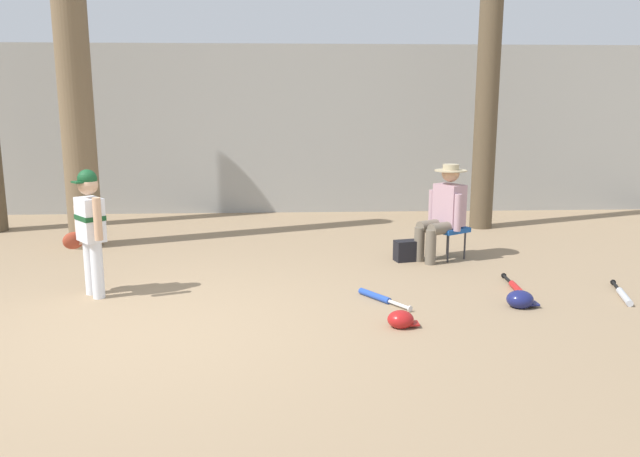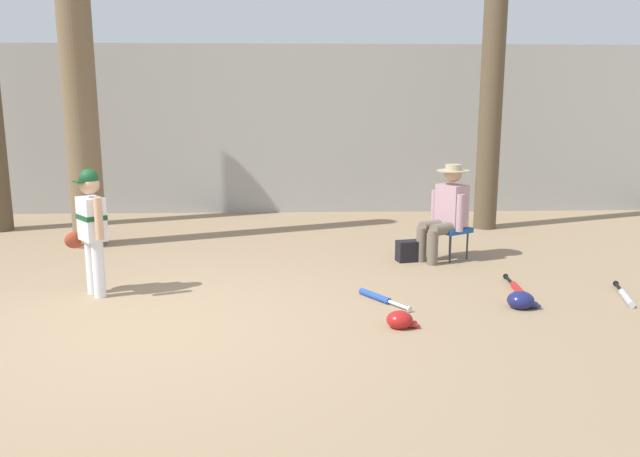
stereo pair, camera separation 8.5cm
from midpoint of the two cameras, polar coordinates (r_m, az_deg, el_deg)
The scene contains 13 objects.
ground_plane at distance 5.71m, azimuth -15.12°, elevation -8.96°, with size 60.00×60.00×0.00m, color #937A5B.
concrete_back_wall at distance 11.41m, azimuth -9.05°, elevation 8.90°, with size 18.00×0.36×2.95m, color #9E9E99.
tree_near_player at distance 9.07m, azimuth -21.98°, elevation 14.92°, with size 0.64×0.64×5.90m.
tree_behind_spectator at distance 10.07m, azimuth 14.80°, elevation 11.89°, with size 0.50×0.50×4.69m.
young_ballplayer at distance 6.70m, azimuth -20.70°, elevation 0.31°, with size 0.54×0.49×1.31m.
folding_stool at distance 8.06m, azimuth 11.35°, elevation -0.16°, with size 0.55×0.55×0.41m.
seated_spectator at distance 7.94m, azimuth 10.93°, elevation 1.72°, with size 0.66×0.58×1.20m.
handbag_beside_stool at distance 7.89m, azimuth 7.76°, elevation -2.02°, with size 0.34×0.18×0.26m, color black.
bat_red_barrel at distance 6.91m, azimuth 17.15°, elevation -5.20°, with size 0.11×0.77×0.07m.
bat_blue_youth at distance 6.32m, azimuth 4.98°, elevation -6.28°, with size 0.46×0.64×0.07m.
bat_aluminum_silver at distance 7.05m, azimuth 25.66°, elevation -5.50°, with size 0.28×0.76×0.07m.
batting_helmet_red at distance 5.61m, azimuth 6.97°, elevation -8.26°, with size 0.28×0.21×0.16m.
batting_helmet_navy at distance 6.37m, azimuth 17.47°, elevation -6.22°, with size 0.31×0.24×0.18m.
Camera 1 is at (1.17, -5.22, 1.95)m, focal length 35.00 mm.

